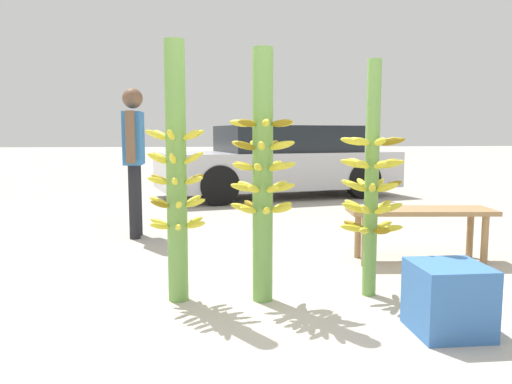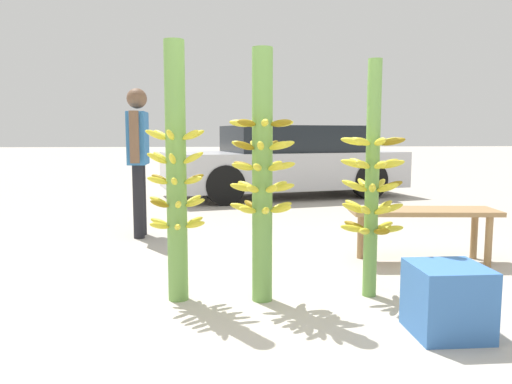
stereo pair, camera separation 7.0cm
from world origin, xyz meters
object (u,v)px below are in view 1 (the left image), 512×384
Objects in this scene: banana_stalk_right at (372,183)px; market_bench at (420,217)px; banana_stalk_left at (176,175)px; parked_car at (280,162)px; banana_stalk_center at (263,174)px; vendor_person at (134,149)px; produce_crate at (448,299)px.

banana_stalk_right reaches higher than market_bench.
banana_stalk_left reaches higher than parked_car.
banana_stalk_center is 0.76m from banana_stalk_right.
vendor_person is (-0.57, 2.17, 0.10)m from banana_stalk_left.
market_bench is (0.74, 0.85, -0.40)m from banana_stalk_right.
parked_car is at bearing 101.80° from market_bench.
vendor_person reaches higher than market_bench.
produce_crate is (2.13, -2.89, -0.76)m from vendor_person.
banana_stalk_center is 5.71m from parked_car.
banana_stalk_left is 4.35× the size of produce_crate.
banana_stalk_left is 0.39× the size of parked_car.
parked_car is (-0.54, 4.74, 0.22)m from market_bench.
produce_crate is at bearing -144.08° from vendor_person.
vendor_person is at bearing 126.44° from produce_crate.
parked_car is 11.25× the size of produce_crate.
banana_stalk_left reaches higher than vendor_person.
banana_stalk_right reaches higher than parked_car.
banana_stalk_center reaches higher than banana_stalk_right.
banana_stalk_center is 1.04× the size of vendor_person.
produce_crate is (0.23, -0.70, -0.60)m from banana_stalk_right.
market_bench is at bearing -117.43° from vendor_person.
banana_stalk_right is 0.36× the size of parked_car.
banana_stalk_left is 1.35× the size of market_bench.
banana_stalk_left reaches higher than market_bench.
market_bench is 1.64m from produce_crate.
vendor_person is at bearing 158.37° from market_bench.
vendor_person is at bearing 134.47° from parked_car.
market_bench is 0.29× the size of parked_car.
vendor_person is 1.26× the size of market_bench.
banana_stalk_left is 0.57m from banana_stalk_center.
banana_stalk_left is 2.28m from market_bench.
banana_stalk_left reaches higher than banana_stalk_right.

